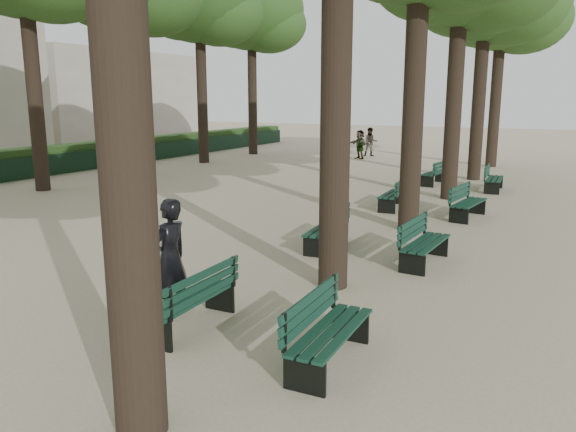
% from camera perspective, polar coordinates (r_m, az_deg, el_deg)
% --- Properties ---
extents(ground, '(120.00, 120.00, 0.00)m').
position_cam_1_polar(ground, '(8.51, -13.19, -11.32)').
color(ground, '#BDAF8F').
rests_on(ground, ground).
extents(tree_central_5, '(6.00, 6.00, 9.95)m').
position_cam_1_polar(tree_central_5, '(29.44, 20.99, 19.68)').
color(tree_central_5, '#33261C').
rests_on(tree_central_5, ground).
extents(tree_far_5, '(6.00, 6.00, 10.45)m').
position_cam_1_polar(tree_far_5, '(33.95, -3.74, 20.11)').
color(tree_far_5, '#33261C').
rests_on(tree_far_5, ground).
extents(bench_left_0, '(0.60, 1.81, 0.92)m').
position_cam_1_polar(bench_left_0, '(8.42, -9.92, -9.43)').
color(bench_left_0, black).
rests_on(bench_left_0, ground).
extents(bench_left_1, '(0.73, 1.84, 0.92)m').
position_cam_1_polar(bench_left_1, '(12.58, 3.91, -2.07)').
color(bench_left_1, black).
rests_on(bench_left_1, ground).
extents(bench_left_2, '(0.63, 1.82, 0.92)m').
position_cam_1_polar(bench_left_2, '(17.32, 10.66, 1.63)').
color(bench_left_2, black).
rests_on(bench_left_2, ground).
extents(bench_left_3, '(0.80, 1.86, 0.92)m').
position_cam_1_polar(bench_left_3, '(22.51, 14.64, 3.80)').
color(bench_left_3, black).
rests_on(bench_left_3, ground).
extents(bench_right_0, '(0.61, 1.81, 0.92)m').
position_cam_1_polar(bench_right_0, '(7.26, 4.30, -12.86)').
color(bench_right_0, black).
rests_on(bench_right_0, ground).
extents(bench_right_1, '(0.68, 1.83, 0.92)m').
position_cam_1_polar(bench_right_1, '(11.68, 13.73, -3.50)').
color(bench_right_1, black).
rests_on(bench_right_1, ground).
extents(bench_right_2, '(0.80, 1.86, 0.92)m').
position_cam_1_polar(bench_right_2, '(16.42, 17.82, 0.69)').
color(bench_right_2, black).
rests_on(bench_right_2, ground).
extents(bench_right_3, '(0.66, 1.83, 0.92)m').
position_cam_1_polar(bench_right_3, '(21.57, 20.18, 3.11)').
color(bench_right_3, black).
rests_on(bench_right_3, ground).
extents(man_with_map, '(0.65, 0.77, 1.84)m').
position_cam_1_polar(man_with_map, '(8.75, -11.89, -4.19)').
color(man_with_map, black).
rests_on(man_with_map, ground).
extents(pedestrian_a, '(0.86, 0.63, 1.63)m').
position_cam_1_polar(pedestrian_a, '(32.71, 8.39, 7.45)').
color(pedestrian_a, '#262628').
rests_on(pedestrian_a, ground).
extents(pedestrian_e, '(1.37, 1.11, 1.58)m').
position_cam_1_polar(pedestrian_e, '(31.28, 7.30, 7.23)').
color(pedestrian_e, '#262628').
rests_on(pedestrian_e, ground).
extents(fence, '(0.08, 42.00, 0.90)m').
position_cam_1_polar(fence, '(26.46, -22.82, 4.81)').
color(fence, black).
rests_on(fence, ground).
extents(hedge, '(1.20, 42.00, 1.20)m').
position_cam_1_polar(hedge, '(26.98, -23.82, 5.17)').
color(hedge, '#1E3F15').
rests_on(hedge, ground).
extents(building_far, '(12.00, 16.00, 7.00)m').
position_cam_1_polar(building_far, '(52.39, -20.01, 11.46)').
color(building_far, '#B7B2A3').
rests_on(building_far, ground).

